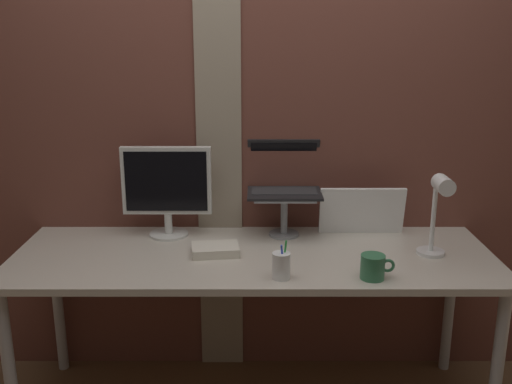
% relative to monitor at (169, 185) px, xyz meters
% --- Properties ---
extents(brick_wall_back, '(3.54, 0.15, 2.66)m').
position_rel_monitor_xyz_m(brick_wall_back, '(0.41, 0.18, 0.34)').
color(brick_wall_back, brown).
rests_on(brick_wall_back, ground_plane).
extents(desk, '(2.08, 0.71, 0.74)m').
position_rel_monitor_xyz_m(desk, '(0.40, -0.24, -0.31)').
color(desk, beige).
rests_on(desk, ground_plane).
extents(monitor, '(0.41, 0.18, 0.42)m').
position_rel_monitor_xyz_m(monitor, '(0.00, 0.00, 0.00)').
color(monitor, silver).
rests_on(monitor, desk).
extents(laptop_stand, '(0.28, 0.22, 0.20)m').
position_rel_monitor_xyz_m(laptop_stand, '(0.54, 0.00, -0.11)').
color(laptop_stand, gray).
rests_on(laptop_stand, desk).
extents(laptop, '(0.34, 0.29, 0.24)m').
position_rel_monitor_xyz_m(laptop, '(0.54, 0.07, 0.02)').
color(laptop, black).
rests_on(laptop, laptop_stand).
extents(whiteboard_panel, '(0.40, 0.06, 0.23)m').
position_rel_monitor_xyz_m(whiteboard_panel, '(0.91, 0.02, -0.13)').
color(whiteboard_panel, white).
rests_on(whiteboard_panel, desk).
extents(desk_lamp, '(0.12, 0.20, 0.37)m').
position_rel_monitor_xyz_m(desk_lamp, '(1.16, -0.29, -0.02)').
color(desk_lamp, white).
rests_on(desk_lamp, desk).
extents(pen_cup, '(0.07, 0.07, 0.15)m').
position_rel_monitor_xyz_m(pen_cup, '(0.51, -0.49, -0.19)').
color(pen_cup, white).
rests_on(pen_cup, desk).
extents(coffee_mug, '(0.13, 0.09, 0.10)m').
position_rel_monitor_xyz_m(coffee_mug, '(0.87, -0.49, -0.20)').
color(coffee_mug, '#33724C').
rests_on(coffee_mug, desk).
extents(paper_clutter_stack, '(0.22, 0.16, 0.04)m').
position_rel_monitor_xyz_m(paper_clutter_stack, '(0.24, -0.24, -0.22)').
color(paper_clutter_stack, silver).
rests_on(paper_clutter_stack, desk).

